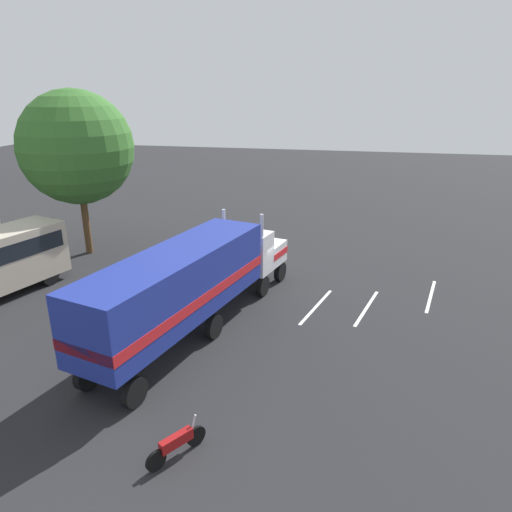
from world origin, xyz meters
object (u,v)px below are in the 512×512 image
semi_truck (192,280)px  person_bystander (127,316)px  motorcycle (177,444)px  tree_left (76,148)px

semi_truck → person_bystander: (-0.87, 2.80, -1.63)m
motorcycle → tree_left: size_ratio=0.17×
semi_truck → tree_left: (8.70, 10.43, 4.38)m
person_bystander → tree_left: tree_left is taller
person_bystander → motorcycle: 8.16m
semi_truck → tree_left: 14.27m
person_bystander → tree_left: size_ratio=0.16×
person_bystander → motorcycle: (-6.55, -4.85, -0.41)m
semi_truck → motorcycle: 7.97m
person_bystander → tree_left: (9.57, 7.63, 6.01)m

